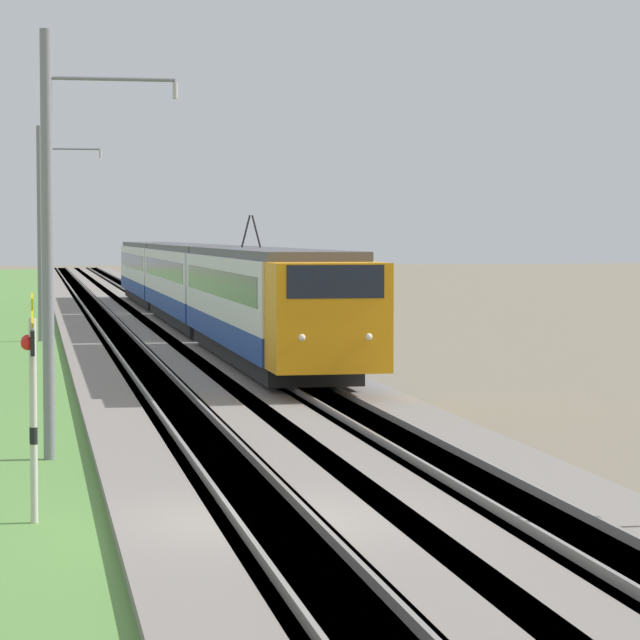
{
  "coord_description": "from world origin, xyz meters",
  "views": [
    {
      "loc": [
        -21.02,
        3.25,
        4.33
      ],
      "look_at": [
        16.4,
        -3.83,
        2.2
      ],
      "focal_mm": 85.0,
      "sensor_mm": 36.0,
      "label": 1
    }
  ],
  "objects_px": {
    "passenger_train": "(195,280)",
    "crossing_signal_near": "(32,386)",
    "catenary_mast_near": "(51,241)",
    "catenary_mast_mid": "(41,232)"
  },
  "relations": [
    {
      "from": "passenger_train",
      "to": "catenary_mast_mid",
      "type": "distance_m",
      "value": 9.6
    },
    {
      "from": "catenary_mast_near",
      "to": "catenary_mast_mid",
      "type": "height_order",
      "value": "catenary_mast_mid"
    },
    {
      "from": "passenger_train",
      "to": "crossing_signal_near",
      "type": "bearing_deg",
      "value": -8.95
    },
    {
      "from": "passenger_train",
      "to": "catenary_mast_near",
      "type": "bearing_deg",
      "value": -9.87
    },
    {
      "from": "catenary_mast_near",
      "to": "catenary_mast_mid",
      "type": "xyz_separation_m",
      "value": [
        32.43,
        0.0,
        0.26
      ]
    },
    {
      "from": "catenary_mast_near",
      "to": "catenary_mast_mid",
      "type": "relative_size",
      "value": 0.94
    },
    {
      "from": "crossing_signal_near",
      "to": "catenary_mast_mid",
      "type": "height_order",
      "value": "catenary_mast_mid"
    },
    {
      "from": "passenger_train",
      "to": "crossing_signal_near",
      "type": "xyz_separation_m",
      "value": [
        -45.25,
        7.13,
        -0.21
      ]
    },
    {
      "from": "passenger_train",
      "to": "crossing_signal_near",
      "type": "relative_size",
      "value": 18.31
    },
    {
      "from": "passenger_train",
      "to": "catenary_mast_near",
      "type": "relative_size",
      "value": 7.84
    }
  ]
}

